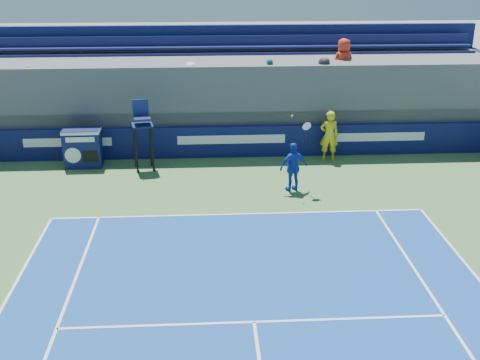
{
  "coord_description": "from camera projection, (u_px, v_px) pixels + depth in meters",
  "views": [
    {
      "loc": [
        -0.92,
        -4.29,
        7.43
      ],
      "look_at": [
        0.0,
        11.5,
        1.25
      ],
      "focal_mm": 45.0,
      "sensor_mm": 36.0,
      "label": 1
    }
  ],
  "objects": [
    {
      "name": "tennis_player",
      "position": [
        294.0,
        167.0,
        19.21
      ],
      "size": [
        1.04,
        0.71,
        2.57
      ],
      "color": "#1637B2",
      "rests_on": "apron"
    },
    {
      "name": "umpire_chair",
      "position": [
        142.0,
        128.0,
        20.86
      ],
      "size": [
        0.83,
        0.83,
        2.48
      ],
      "color": "black",
      "rests_on": "ground"
    },
    {
      "name": "back_hoarding",
      "position": [
        231.0,
        142.0,
        22.42
      ],
      "size": [
        20.4,
        0.21,
        1.2
      ],
      "color": "#0C1147",
      "rests_on": "ground"
    },
    {
      "name": "stadium_seating",
      "position": [
        229.0,
        96.0,
        23.87
      ],
      "size": [
        21.0,
        4.05,
        4.4
      ],
      "color": "#4C4C50",
      "rests_on": "ground"
    },
    {
      "name": "ball_person",
      "position": [
        329.0,
        136.0,
        21.98
      ],
      "size": [
        0.72,
        0.51,
        1.86
      ],
      "primitive_type": "imported",
      "rotation": [
        0.0,
        0.0,
        3.04
      ],
      "color": "yellow",
      "rests_on": "apron"
    },
    {
      "name": "match_clock",
      "position": [
        83.0,
        147.0,
        21.39
      ],
      "size": [
        1.33,
        0.75,
        1.4
      ],
      "color": "#0E1349",
      "rests_on": "ground"
    }
  ]
}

